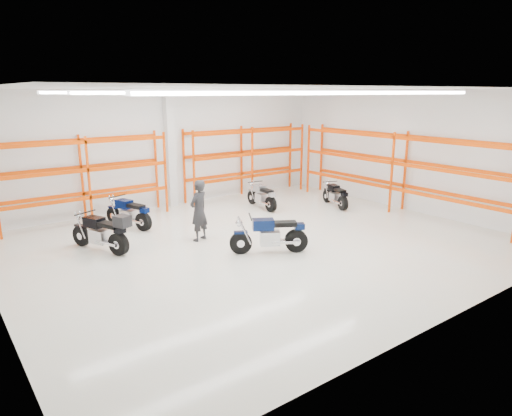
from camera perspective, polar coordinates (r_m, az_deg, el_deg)
ground at (r=13.74m, az=0.60°, el=-4.42°), size 14.00×14.00×0.00m
room_shell at (r=13.08m, az=0.57°, el=9.36°), size 14.02×12.02×4.51m
motorcycle_main at (r=12.81m, az=2.06°, el=-3.44°), size 1.99×1.26×1.09m
motorcycle_back_a at (r=13.57m, az=-18.51°, el=-2.96°), size 1.16×2.17×1.16m
motorcycle_back_b at (r=15.72m, az=-15.50°, el=-0.71°), size 0.92×2.01×1.02m
motorcycle_back_c at (r=17.69m, az=0.80°, el=1.41°), size 0.66×1.99×0.98m
motorcycle_back_d at (r=18.20m, az=9.95°, el=1.49°), size 0.85×1.84×0.93m
standing_man at (r=13.87m, az=-7.16°, el=-0.31°), size 0.80×0.67×1.87m
structural_column at (r=18.12m, az=-10.67°, el=7.23°), size 0.32×0.32×4.50m
pallet_racking_back_left at (r=16.67m, az=-20.62°, el=4.33°), size 5.67×0.87×3.00m
pallet_racking_back_right at (r=19.62m, az=-1.17°, el=6.63°), size 5.67×0.87×3.00m
pallet_racking_side at (r=17.89m, az=17.45°, el=5.31°), size 0.87×9.07×3.00m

